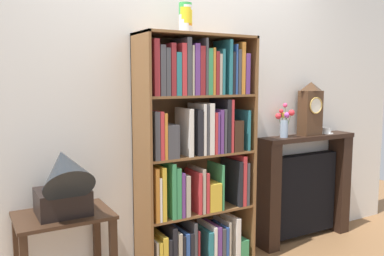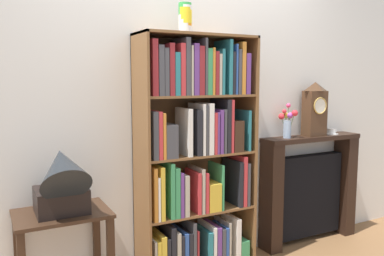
{
  "view_description": "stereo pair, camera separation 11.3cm",
  "coord_description": "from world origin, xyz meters",
  "px_view_note": "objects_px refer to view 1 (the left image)",
  "views": [
    {
      "loc": [
        -1.48,
        -2.45,
        1.47
      ],
      "look_at": [
        -0.04,
        0.08,
        1.12
      ],
      "focal_mm": 37.59,
      "sensor_mm": 36.0,
      "label": 1
    },
    {
      "loc": [
        -1.38,
        -2.5,
        1.47
      ],
      "look_at": [
        -0.04,
        0.08,
        1.12
      ],
      "focal_mm": 37.59,
      "sensor_mm": 36.0,
      "label": 2
    }
  ],
  "objects_px": {
    "side_table_left": "(64,239)",
    "flower_vase": "(285,121)",
    "mantel_clock": "(311,109)",
    "fireplace_mantel": "(305,188)",
    "bookshelf": "(195,160)",
    "teacup_with_saucer": "(326,131)",
    "gramophone": "(64,181)",
    "cup_stack": "(186,18)"
  },
  "relations": [
    {
      "from": "side_table_left",
      "to": "flower_vase",
      "type": "relative_size",
      "value": 2.18
    },
    {
      "from": "mantel_clock",
      "to": "fireplace_mantel",
      "type": "bearing_deg",
      "value": 138.09
    },
    {
      "from": "bookshelf",
      "to": "teacup_with_saucer",
      "type": "height_order",
      "value": "bookshelf"
    },
    {
      "from": "fireplace_mantel",
      "to": "flower_vase",
      "type": "bearing_deg",
      "value": -177.19
    },
    {
      "from": "bookshelf",
      "to": "gramophone",
      "type": "bearing_deg",
      "value": -173.91
    },
    {
      "from": "side_table_left",
      "to": "mantel_clock",
      "type": "relative_size",
      "value": 1.35
    },
    {
      "from": "side_table_left",
      "to": "flower_vase",
      "type": "height_order",
      "value": "flower_vase"
    },
    {
      "from": "teacup_with_saucer",
      "to": "cup_stack",
      "type": "bearing_deg",
      "value": -176.55
    },
    {
      "from": "side_table_left",
      "to": "mantel_clock",
      "type": "bearing_deg",
      "value": 2.73
    },
    {
      "from": "side_table_left",
      "to": "flower_vase",
      "type": "distance_m",
      "value": 2.0
    },
    {
      "from": "gramophone",
      "to": "fireplace_mantel",
      "type": "distance_m",
      "value": 2.22
    },
    {
      "from": "gramophone",
      "to": "mantel_clock",
      "type": "height_order",
      "value": "mantel_clock"
    },
    {
      "from": "bookshelf",
      "to": "side_table_left",
      "type": "height_order",
      "value": "bookshelf"
    },
    {
      "from": "gramophone",
      "to": "fireplace_mantel",
      "type": "xyz_separation_m",
      "value": [
        2.18,
        0.19,
        -0.39
      ]
    },
    {
      "from": "side_table_left",
      "to": "gramophone",
      "type": "distance_m",
      "value": 0.39
    },
    {
      "from": "teacup_with_saucer",
      "to": "bookshelf",
      "type": "bearing_deg",
      "value": -177.28
    },
    {
      "from": "cup_stack",
      "to": "mantel_clock",
      "type": "bearing_deg",
      "value": 3.92
    },
    {
      "from": "bookshelf",
      "to": "cup_stack",
      "type": "bearing_deg",
      "value": -164.9
    },
    {
      "from": "flower_vase",
      "to": "mantel_clock",
      "type": "bearing_deg",
      "value": -0.85
    },
    {
      "from": "fireplace_mantel",
      "to": "teacup_with_saucer",
      "type": "height_order",
      "value": "teacup_with_saucer"
    },
    {
      "from": "bookshelf",
      "to": "mantel_clock",
      "type": "distance_m",
      "value": 1.28
    },
    {
      "from": "cup_stack",
      "to": "teacup_with_saucer",
      "type": "relative_size",
      "value": 1.59
    },
    {
      "from": "cup_stack",
      "to": "side_table_left",
      "type": "distance_m",
      "value": 1.66
    },
    {
      "from": "side_table_left",
      "to": "fireplace_mantel",
      "type": "height_order",
      "value": "fireplace_mantel"
    },
    {
      "from": "gramophone",
      "to": "flower_vase",
      "type": "relative_size",
      "value": 1.7
    },
    {
      "from": "mantel_clock",
      "to": "teacup_with_saucer",
      "type": "relative_size",
      "value": 3.7
    },
    {
      "from": "flower_vase",
      "to": "fireplace_mantel",
      "type": "bearing_deg",
      "value": 2.81
    },
    {
      "from": "bookshelf",
      "to": "gramophone",
      "type": "distance_m",
      "value": 0.97
    },
    {
      "from": "gramophone",
      "to": "mantel_clock",
      "type": "bearing_deg",
      "value": 4.41
    },
    {
      "from": "bookshelf",
      "to": "cup_stack",
      "type": "relative_size",
      "value": 8.71
    },
    {
      "from": "side_table_left",
      "to": "bookshelf",
      "type": "bearing_deg",
      "value": 2.24
    },
    {
      "from": "fireplace_mantel",
      "to": "mantel_clock",
      "type": "bearing_deg",
      "value": -41.91
    },
    {
      "from": "side_table_left",
      "to": "cup_stack",
      "type": "bearing_deg",
      "value": 0.91
    },
    {
      "from": "side_table_left",
      "to": "fireplace_mantel",
      "type": "distance_m",
      "value": 2.18
    },
    {
      "from": "fireplace_mantel",
      "to": "flower_vase",
      "type": "xyz_separation_m",
      "value": [
        -0.28,
        -0.01,
        0.63
      ]
    },
    {
      "from": "fireplace_mantel",
      "to": "cup_stack",
      "type": "bearing_deg",
      "value": -175.22
    },
    {
      "from": "flower_vase",
      "to": "gramophone",
      "type": "bearing_deg",
      "value": -174.76
    },
    {
      "from": "cup_stack",
      "to": "flower_vase",
      "type": "xyz_separation_m",
      "value": [
        1.02,
        0.1,
        -0.78
      ]
    },
    {
      "from": "cup_stack",
      "to": "side_table_left",
      "type": "relative_size",
      "value": 0.32
    },
    {
      "from": "gramophone",
      "to": "teacup_with_saucer",
      "type": "height_order",
      "value": "gramophone"
    },
    {
      "from": "bookshelf",
      "to": "flower_vase",
      "type": "distance_m",
      "value": 0.97
    },
    {
      "from": "cup_stack",
      "to": "mantel_clock",
      "type": "height_order",
      "value": "cup_stack"
    }
  ]
}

